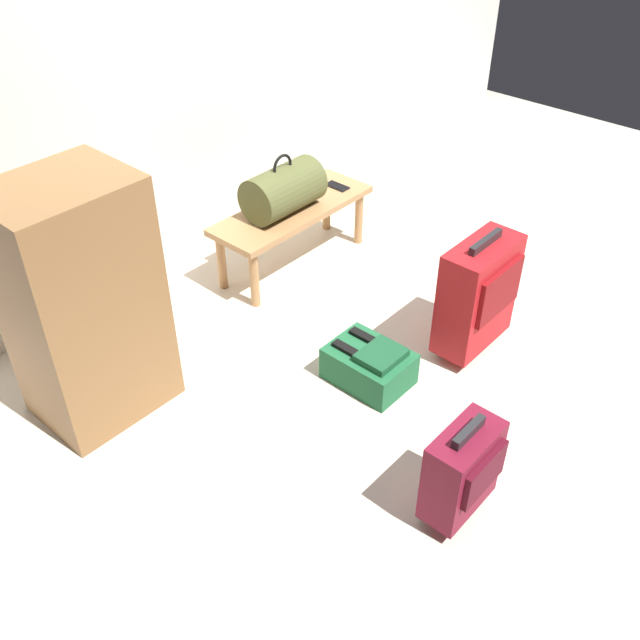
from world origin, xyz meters
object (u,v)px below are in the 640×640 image
duffel_bag_olive (283,190)px  suitcase_small_burgundy (463,470)px  bench (293,216)px  suitcase_upright_red (478,294)px  backpack_green (369,365)px  cell_phone (337,186)px  side_cabinet (83,304)px

duffel_bag_olive → suitcase_small_burgundy: size_ratio=0.96×
duffel_bag_olive → bench: bearing=0.0°
duffel_bag_olive → suitcase_upright_red: bearing=-85.5°
duffel_bag_olive → backpack_green: 1.14m
cell_phone → suitcase_upright_red: 1.21m
bench → cell_phone: size_ratio=6.94×
bench → duffel_bag_olive: size_ratio=2.27×
bench → suitcase_upright_red: 1.20m
suitcase_upright_red → bench: bearing=91.2°
duffel_bag_olive → cell_phone: 0.44m
side_cabinet → bench: bearing=6.1°
bench → side_cabinet: side_cabinet is taller
bench → suitcase_small_burgundy: suitcase_small_burgundy is taller
suitcase_small_burgundy → backpack_green: bearing=63.1°
bench → suitcase_small_burgundy: 1.91m
cell_phone → suitcase_small_burgundy: bearing=-126.4°
suitcase_upright_red → backpack_green: size_ratio=1.67×
suitcase_upright_red → suitcase_small_burgundy: bearing=-150.9°
backpack_green → side_cabinet: size_ratio=0.35×
bench → side_cabinet: 1.45m
suitcase_upright_red → backpack_green: suitcase_upright_red is taller
bench → suitcase_small_burgundy: bearing=-117.4°
suitcase_upright_red → side_cabinet: side_cabinet is taller
backpack_green → duffel_bag_olive: bearing=65.6°
bench → cell_phone: (0.35, -0.03, 0.06)m
bench → backpack_green: bench is taller
cell_phone → side_cabinet: side_cabinet is taller
cell_phone → suitcase_small_burgundy: size_ratio=0.31×
side_cabinet → duffel_bag_olive: bearing=6.5°
backpack_green → suitcase_upright_red: bearing=-22.9°
bench → backpack_green: size_ratio=2.63×
cell_phone → backpack_green: size_ratio=0.38×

